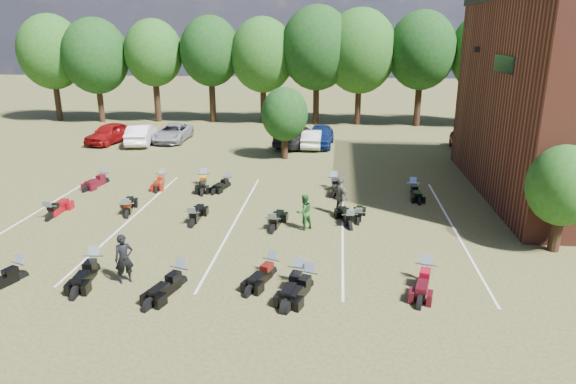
# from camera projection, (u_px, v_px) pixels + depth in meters

# --- Properties ---
(ground) EXTENTS (160.00, 160.00, 0.00)m
(ground) POSITION_uv_depth(u_px,v_px,m) (293.00, 250.00, 20.88)
(ground) COLOR brown
(ground) RESTS_ON ground
(car_0) EXTENTS (2.79, 4.90, 1.57)m
(car_0) POSITION_uv_depth(u_px,v_px,m) (109.00, 133.00, 40.38)
(car_0) COLOR maroon
(car_0) RESTS_ON ground
(car_1) EXTENTS (2.45, 4.99, 1.58)m
(car_1) POSITION_uv_depth(u_px,v_px,m) (141.00, 134.00, 39.99)
(car_1) COLOR white
(car_1) RESTS_ON ground
(car_2) EXTENTS (2.29, 4.93, 1.37)m
(car_2) POSITION_uv_depth(u_px,v_px,m) (173.00, 133.00, 41.10)
(car_2) COLOR gray
(car_2) RESTS_ON ground
(car_3) EXTENTS (4.18, 5.90, 1.59)m
(car_3) POSITION_uv_depth(u_px,v_px,m) (298.00, 136.00, 39.33)
(car_3) COLOR black
(car_3) RESTS_ON ground
(car_4) EXTENTS (2.17, 4.80, 1.60)m
(car_4) POSITION_uv_depth(u_px,v_px,m) (320.00, 136.00, 39.38)
(car_4) COLOR #0B1C50
(car_4) RESTS_ON ground
(car_5) EXTENTS (1.49, 4.18, 1.37)m
(car_5) POSITION_uv_depth(u_px,v_px,m) (312.00, 138.00, 38.97)
(car_5) COLOR #B2B1AC
(car_5) RESTS_ON ground
(car_6) EXTENTS (2.94, 5.77, 1.56)m
(car_6) POSITION_uv_depth(u_px,v_px,m) (472.00, 142.00, 37.19)
(car_6) COLOR #5A0512
(car_6) RESTS_ON ground
(car_7) EXTENTS (2.54, 4.79, 1.32)m
(car_7) POSITION_uv_depth(u_px,v_px,m) (490.00, 141.00, 38.22)
(car_7) COLOR #3B3B41
(car_7) RESTS_ON ground
(person_black) EXTENTS (0.78, 0.71, 1.78)m
(person_black) POSITION_uv_depth(u_px,v_px,m) (124.00, 259.00, 17.97)
(person_black) COLOR black
(person_black) RESTS_ON ground
(person_green) EXTENTS (1.01, 0.97, 1.63)m
(person_green) POSITION_uv_depth(u_px,v_px,m) (304.00, 212.00, 22.83)
(person_green) COLOR #215A23
(person_green) RESTS_ON ground
(person_grey) EXTENTS (1.01, 1.15, 1.86)m
(person_grey) POSITION_uv_depth(u_px,v_px,m) (340.00, 196.00, 24.60)
(person_grey) COLOR #5D5750
(person_grey) RESTS_ON ground
(motorcycle_0) EXTENTS (1.38, 2.32, 1.23)m
(motorcycle_0) POSITION_uv_depth(u_px,v_px,m) (21.00, 279.00, 18.46)
(motorcycle_0) COLOR black
(motorcycle_0) RESTS_ON ground
(motorcycle_1) EXTENTS (1.01, 2.54, 1.38)m
(motorcycle_1) POSITION_uv_depth(u_px,v_px,m) (95.00, 273.00, 18.93)
(motorcycle_1) COLOR black
(motorcycle_1) RESTS_ON ground
(motorcycle_2) EXTENTS (1.45, 2.53, 1.34)m
(motorcycle_2) POSITION_uv_depth(u_px,v_px,m) (180.00, 285.00, 18.02)
(motorcycle_2) COLOR black
(motorcycle_2) RESTS_ON ground
(motorcycle_3) EXTENTS (1.21, 2.54, 1.36)m
(motorcycle_3) POSITION_uv_depth(u_px,v_px,m) (298.00, 285.00, 18.02)
(motorcycle_3) COLOR black
(motorcycle_3) RESTS_ON ground
(motorcycle_4) EXTENTS (1.42, 2.38, 1.27)m
(motorcycle_4) POSITION_uv_depth(u_px,v_px,m) (308.00, 288.00, 17.77)
(motorcycle_4) COLOR black
(motorcycle_4) RESTS_ON ground
(motorcycle_5) EXTENTS (1.45, 2.38, 1.27)m
(motorcycle_5) POSITION_uv_depth(u_px,v_px,m) (271.00, 275.00, 18.76)
(motorcycle_5) COLOR black
(motorcycle_5) RESTS_ON ground
(motorcycle_6) EXTENTS (1.37, 2.58, 1.37)m
(motorcycle_6) POSITION_uv_depth(u_px,v_px,m) (425.00, 282.00, 18.24)
(motorcycle_6) COLOR #3E0810
(motorcycle_6) RESTS_ON ground
(motorcycle_7) EXTENTS (0.83, 2.42, 1.34)m
(motorcycle_7) POSITION_uv_depth(u_px,v_px,m) (50.00, 219.00, 24.26)
(motorcycle_7) COLOR maroon
(motorcycle_7) RESTS_ON ground
(motorcycle_8) EXTENTS (1.37, 2.49, 1.33)m
(motorcycle_8) POSITION_uv_depth(u_px,v_px,m) (127.00, 217.00, 24.62)
(motorcycle_8) COLOR black
(motorcycle_8) RESTS_ON ground
(motorcycle_9) EXTENTS (0.79, 2.38, 1.32)m
(motorcycle_9) POSITION_uv_depth(u_px,v_px,m) (193.00, 226.00, 23.46)
(motorcycle_9) COLOR black
(motorcycle_9) RESTS_ON ground
(motorcycle_11) EXTENTS (1.00, 2.40, 1.30)m
(motorcycle_11) POSITION_uv_depth(u_px,v_px,m) (273.00, 232.00, 22.76)
(motorcycle_11) COLOR black
(motorcycle_11) RESTS_ON ground
(motorcycle_12) EXTENTS (0.79, 2.04, 1.11)m
(motorcycle_12) POSITION_uv_depth(u_px,v_px,m) (358.00, 223.00, 23.75)
(motorcycle_12) COLOR black
(motorcycle_12) RESTS_ON ground
(motorcycle_13) EXTENTS (1.26, 2.46, 1.31)m
(motorcycle_13) POSITION_uv_depth(u_px,v_px,m) (350.00, 228.00, 23.18)
(motorcycle_13) COLOR black
(motorcycle_13) RESTS_ON ground
(motorcycle_14) EXTENTS (1.20, 2.42, 1.29)m
(motorcycle_14) POSITION_uv_depth(u_px,v_px,m) (105.00, 183.00, 30.01)
(motorcycle_14) COLOR #470A13
(motorcycle_14) RESTS_ON ground
(motorcycle_15) EXTENTS (0.98, 2.27, 1.22)m
(motorcycle_15) POSITION_uv_depth(u_px,v_px,m) (162.00, 184.00, 29.86)
(motorcycle_15) COLOR maroon
(motorcycle_15) RESTS_ON ground
(motorcycle_16) EXTENTS (1.25, 2.17, 1.15)m
(motorcycle_16) POSITION_uv_depth(u_px,v_px,m) (228.00, 187.00, 29.31)
(motorcycle_16) COLOR black
(motorcycle_16) RESTS_ON ground
(motorcycle_17) EXTENTS (1.24, 2.58, 1.38)m
(motorcycle_17) POSITION_uv_depth(u_px,v_px,m) (204.00, 185.00, 29.57)
(motorcycle_17) COLOR black
(motorcycle_17) RESTS_ON ground
(motorcycle_18) EXTENTS (1.07, 2.53, 1.37)m
(motorcycle_18) POSITION_uv_depth(u_px,v_px,m) (334.00, 189.00, 28.95)
(motorcycle_18) COLOR black
(motorcycle_18) RESTS_ON ground
(motorcycle_19) EXTENTS (0.86, 2.32, 1.27)m
(motorcycle_19) POSITION_uv_depth(u_px,v_px,m) (412.00, 194.00, 28.01)
(motorcycle_19) COLOR black
(motorcycle_19) RESTS_ON ground
(tree_line) EXTENTS (56.00, 6.00, 9.79)m
(tree_line) POSITION_uv_depth(u_px,v_px,m) (311.00, 56.00, 46.58)
(tree_line) COLOR black
(tree_line) RESTS_ON ground
(young_tree_near_building) EXTENTS (2.80, 2.80, 4.16)m
(young_tree_near_building) POSITION_uv_depth(u_px,v_px,m) (564.00, 186.00, 20.00)
(young_tree_near_building) COLOR black
(young_tree_near_building) RESTS_ON ground
(young_tree_midfield) EXTENTS (3.20, 3.20, 4.70)m
(young_tree_midfield) POSITION_uv_depth(u_px,v_px,m) (285.00, 114.00, 34.84)
(young_tree_midfield) COLOR black
(young_tree_midfield) RESTS_ON ground
(parking_lines) EXTENTS (20.10, 14.00, 0.01)m
(parking_lines) POSITION_uv_depth(u_px,v_px,m) (235.00, 221.00, 24.01)
(parking_lines) COLOR silver
(parking_lines) RESTS_ON ground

